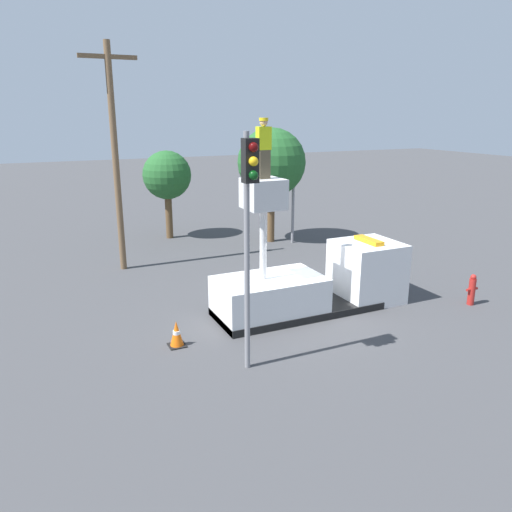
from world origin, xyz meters
TOP-DOWN VIEW (x-y plane):
  - ground_plane at (0.00, 0.00)m, footprint 120.00×120.00m
  - bucket_truck at (0.60, 0.00)m, footprint 6.54×2.10m
  - worker at (-1.27, 0.00)m, footprint 0.40×0.26m
  - traffic_light_pole at (-3.02, -2.86)m, footprint 0.34×0.57m
  - traffic_light_across at (4.28, 7.97)m, footprint 0.34×0.57m
  - fire_hydrant at (5.72, -1.93)m, footprint 0.47×0.23m
  - traffic_cone_rear at (-4.33, -0.77)m, footprint 0.47×0.47m
  - tree_left_bg at (-1.08, 11.74)m, footprint 2.47×2.47m
  - tree_right_bg at (3.41, 8.82)m, footprint 3.37×3.37m
  - utility_pole at (-4.32, 7.26)m, footprint 2.20×0.26m

SIDE VIEW (x-z plane):
  - ground_plane at x=0.00m, z-range 0.00..0.00m
  - traffic_cone_rear at x=-4.33m, z-range -0.02..0.74m
  - fire_hydrant at x=5.72m, z-range -0.01..1.08m
  - bucket_truck at x=0.60m, z-range -1.30..3.16m
  - tree_left_bg at x=-1.08m, z-range 0.99..5.52m
  - traffic_light_across at x=4.28m, z-range 1.01..5.85m
  - tree_right_bg at x=3.41m, z-range 1.13..6.82m
  - traffic_light_pole at x=-3.02m, z-range 1.21..7.16m
  - utility_pole at x=-4.32m, z-range 0.33..9.32m
  - worker at x=-1.27m, z-range 4.47..6.22m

